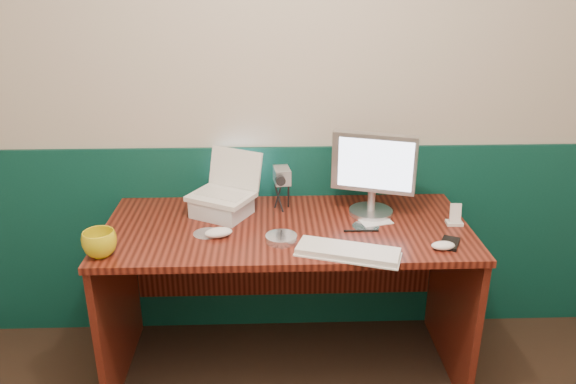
{
  "coord_description": "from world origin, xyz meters",
  "views": [
    {
      "loc": [
        -0.15,
        -0.85,
        1.8
      ],
      "look_at": [
        -0.08,
        1.23,
        0.97
      ],
      "focal_mm": 35.0,
      "sensor_mm": 36.0,
      "label": 1
    }
  ],
  "objects_px": {
    "monitor": "(373,175)",
    "keyboard": "(348,252)",
    "desk": "(287,299)",
    "mug": "(100,244)",
    "camcorder": "(282,189)",
    "laptop": "(220,176)"
  },
  "relations": [
    {
      "from": "desk",
      "to": "mug",
      "type": "xyz_separation_m",
      "value": [
        -0.74,
        -0.25,
        0.43
      ]
    },
    {
      "from": "keyboard",
      "to": "camcorder",
      "type": "bearing_deg",
      "value": 136.64
    },
    {
      "from": "keyboard",
      "to": "mug",
      "type": "bearing_deg",
      "value": -163.09
    },
    {
      "from": "monitor",
      "to": "mug",
      "type": "distance_m",
      "value": 1.2
    },
    {
      "from": "desk",
      "to": "camcorder",
      "type": "xyz_separation_m",
      "value": [
        -0.02,
        0.19,
        0.47
      ]
    },
    {
      "from": "laptop",
      "to": "desk",
      "type": "bearing_deg",
      "value": 5.84
    },
    {
      "from": "monitor",
      "to": "camcorder",
      "type": "bearing_deg",
      "value": -170.61
    },
    {
      "from": "desk",
      "to": "laptop",
      "type": "bearing_deg",
      "value": 156.67
    },
    {
      "from": "keyboard",
      "to": "mug",
      "type": "xyz_separation_m",
      "value": [
        -0.97,
        0.03,
        0.04
      ]
    },
    {
      "from": "keyboard",
      "to": "mug",
      "type": "height_order",
      "value": "mug"
    },
    {
      "from": "keyboard",
      "to": "monitor",
      "type": "bearing_deg",
      "value": 86.89
    },
    {
      "from": "laptop",
      "to": "monitor",
      "type": "relative_size",
      "value": 0.72
    },
    {
      "from": "laptop",
      "to": "camcorder",
      "type": "height_order",
      "value": "laptop"
    },
    {
      "from": "monitor",
      "to": "keyboard",
      "type": "bearing_deg",
      "value": -93.11
    },
    {
      "from": "desk",
      "to": "laptop",
      "type": "height_order",
      "value": "laptop"
    },
    {
      "from": "monitor",
      "to": "keyboard",
      "type": "relative_size",
      "value": 0.93
    },
    {
      "from": "laptop",
      "to": "monitor",
      "type": "distance_m",
      "value": 0.68
    },
    {
      "from": "keyboard",
      "to": "mug",
      "type": "relative_size",
      "value": 3.01
    },
    {
      "from": "desk",
      "to": "camcorder",
      "type": "height_order",
      "value": "camcorder"
    },
    {
      "from": "monitor",
      "to": "camcorder",
      "type": "distance_m",
      "value": 0.42
    },
    {
      "from": "desk",
      "to": "keyboard",
      "type": "xyz_separation_m",
      "value": [
        0.23,
        -0.28,
        0.39
      ]
    },
    {
      "from": "mug",
      "to": "camcorder",
      "type": "xyz_separation_m",
      "value": [
        0.72,
        0.44,
        0.05
      ]
    }
  ]
}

